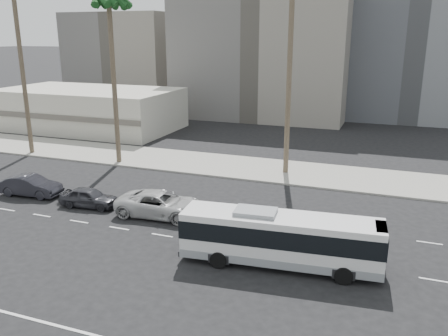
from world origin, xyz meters
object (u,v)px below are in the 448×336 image
at_px(city_bus, 280,238).
at_px(palm_mid, 109,3).
at_px(car_c, 31,186).
at_px(car_b, 89,197).
at_px(car_a, 161,204).

relative_size(city_bus, palm_mid, 0.67).
distance_m(city_bus, palm_mid, 26.76).
distance_m(city_bus, car_c, 20.45).
bearing_deg(palm_mid, car_b, -67.47).
bearing_deg(palm_mid, city_bus, -36.87).
relative_size(city_bus, car_a, 1.76).
bearing_deg(car_b, palm_mid, 16.97).
distance_m(car_a, car_b, 5.51).
height_order(city_bus, car_c, city_bus).
xyz_separation_m(car_a, car_b, (-5.50, -0.24, -0.14)).
height_order(car_b, car_c, car_c).
height_order(car_a, car_c, car_a).
bearing_deg(car_b, car_a, -93.06).
bearing_deg(city_bus, car_a, 151.22).
xyz_separation_m(city_bus, palm_mid, (-18.89, 14.17, 12.61)).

